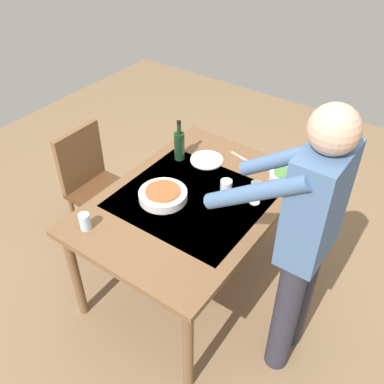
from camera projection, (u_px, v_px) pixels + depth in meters
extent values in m
plane|color=#846647|center=(192.00, 279.00, 3.16)|extent=(6.00, 6.00, 0.00)
cube|color=brown|center=(192.00, 201.00, 2.70)|extent=(1.44, 1.01, 0.04)
cube|color=#B2B7C1|center=(192.00, 199.00, 2.69)|extent=(0.79, 0.86, 0.00)
cylinder|color=brown|center=(195.00, 175.00, 3.55)|extent=(0.06, 0.06, 0.72)
cylinder|color=brown|center=(76.00, 275.00, 2.72)|extent=(0.06, 0.06, 0.72)
cylinder|color=brown|center=(293.00, 217.00, 3.15)|extent=(0.06, 0.06, 0.72)
cylinder|color=brown|center=(188.00, 349.00, 2.32)|extent=(0.06, 0.06, 0.72)
cube|color=#523019|center=(102.00, 192.00, 3.23)|extent=(0.40, 0.40, 0.04)
cube|color=brown|center=(80.00, 157.00, 3.16)|extent=(0.40, 0.04, 0.45)
cylinder|color=brown|center=(105.00, 196.00, 3.55)|extent=(0.04, 0.04, 0.43)
cylinder|color=brown|center=(74.00, 218.00, 3.34)|extent=(0.04, 0.04, 0.43)
cylinder|color=brown|center=(137.00, 212.00, 3.40)|extent=(0.04, 0.04, 0.43)
cylinder|color=brown|center=(106.00, 236.00, 3.18)|extent=(0.04, 0.04, 0.43)
cylinder|color=#2D2D38|center=(285.00, 316.00, 2.39)|extent=(0.14, 0.14, 0.88)
cylinder|color=#2D2D38|center=(300.00, 293.00, 2.52)|extent=(0.14, 0.14, 0.88)
cube|color=#47668E|center=(316.00, 205.00, 1.99)|extent=(0.36, 0.20, 0.60)
sphere|color=tan|center=(334.00, 129.00, 1.74)|extent=(0.22, 0.22, 0.22)
cylinder|color=#47668E|center=(254.00, 193.00, 1.94)|extent=(0.08, 0.52, 0.40)
cylinder|color=#47668E|center=(288.00, 158.00, 2.16)|extent=(0.08, 0.52, 0.40)
cylinder|color=black|center=(179.00, 146.00, 2.96)|extent=(0.07, 0.07, 0.20)
cylinder|color=black|center=(179.00, 128.00, 2.88)|extent=(0.03, 0.03, 0.08)
cylinder|color=black|center=(179.00, 122.00, 2.85)|extent=(0.03, 0.03, 0.02)
cylinder|color=white|center=(254.00, 202.00, 2.65)|extent=(0.06, 0.06, 0.01)
cylinder|color=white|center=(255.00, 197.00, 2.63)|extent=(0.01, 0.01, 0.07)
cone|color=white|center=(256.00, 188.00, 2.58)|extent=(0.07, 0.07, 0.07)
cylinder|color=beige|center=(256.00, 191.00, 2.60)|extent=(0.03, 0.03, 0.03)
cylinder|color=silver|center=(226.00, 187.00, 2.70)|extent=(0.07, 0.07, 0.09)
cylinder|color=silver|center=(85.00, 222.00, 2.44)|extent=(0.06, 0.06, 0.10)
cylinder|color=white|center=(163.00, 195.00, 2.66)|extent=(0.30, 0.30, 0.05)
cylinder|color=#C6562D|center=(163.00, 192.00, 2.65)|extent=(0.22, 0.22, 0.03)
cylinder|color=white|center=(283.00, 177.00, 2.81)|extent=(0.18, 0.18, 0.05)
cylinder|color=#4C843D|center=(284.00, 174.00, 2.80)|extent=(0.13, 0.13, 0.03)
cylinder|color=white|center=(207.00, 160.00, 3.00)|extent=(0.23, 0.23, 0.01)
cube|color=silver|center=(242.00, 158.00, 3.03)|extent=(0.06, 0.20, 0.00)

